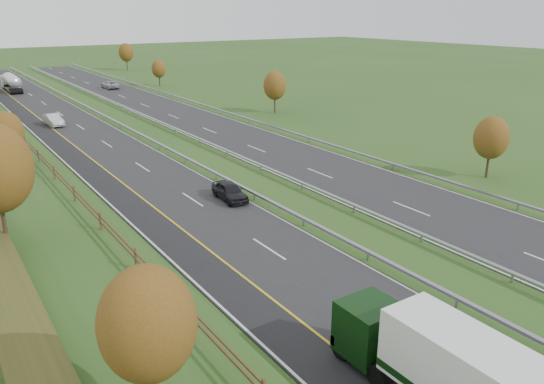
{
  "coord_description": "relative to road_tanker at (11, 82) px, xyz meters",
  "views": [
    {
      "loc": [
        -16.85,
        -4.56,
        15.5
      ],
      "look_at": [
        4.58,
        27.62,
        2.2
      ],
      "focal_mm": 35.0,
      "sensor_mm": 36.0,
      "label": 1
    }
  ],
  "objects": [
    {
      "name": "median_barrier_far",
      "position": [
        11.62,
        -53.88,
        -1.25
      ],
      "size": [
        0.32,
        200.0,
        0.71
      ],
      "color": "gray",
      "rests_on": "ground"
    },
    {
      "name": "car_oncoming",
      "position": [
        17.58,
        -7.07,
        -1.05
      ],
      "size": [
        2.58,
        5.57,
        1.55
      ],
      "primitive_type": "imported",
      "rotation": [
        0.0,
        0.0,
        3.14
      ],
      "color": "#A5A6AA",
      "rests_on": "far_carriageway"
    },
    {
      "name": "lane_markings",
      "position": [
        7.22,
        -53.99,
        -1.81
      ],
      "size": [
        26.75,
        200.0,
        0.01
      ],
      "color": "silver",
      "rests_on": "near_carriageway"
    },
    {
      "name": "outer_barrier_far",
      "position": [
        23.12,
        -53.88,
        -1.25
      ],
      "size": [
        0.32,
        200.0,
        0.71
      ],
      "color": "gray",
      "rests_on": "ground"
    },
    {
      "name": "near_carriageway",
      "position": [
        0.82,
        -53.88,
        -1.84
      ],
      "size": [
        10.5,
        200.0,
        0.04
      ],
      "primitive_type": "cube",
      "color": "black",
      "rests_on": "ground"
    },
    {
      "name": "trees_far",
      "position": [
        30.62,
        -24.66,
        2.38
      ],
      "size": [
        8.45,
        118.6,
        7.12
      ],
      "color": "#2D2116",
      "rests_on": "ground"
    },
    {
      "name": "car_silver_mid",
      "position": [
        -0.78,
        -39.87,
        -1.01
      ],
      "size": [
        2.09,
        5.03,
        1.62
      ],
      "primitive_type": "imported",
      "rotation": [
        0.0,
        0.0,
        0.08
      ],
      "color": "silver",
      "rests_on": "near_carriageway"
    },
    {
      "name": "fence_left",
      "position": [
        -7.68,
        -54.29,
        0.87
      ],
      "size": [
        0.12,
        189.06,
        1.2
      ],
      "color": "#422B19",
      "rests_on": "embankment_left"
    },
    {
      "name": "road_tanker",
      "position": [
        0.0,
        0.0,
        0.0
      ],
      "size": [
        2.4,
        11.22,
        3.46
      ],
      "color": "silver",
      "rests_on": "near_carriageway"
    },
    {
      "name": "median_barrier_near",
      "position": [
        6.52,
        -53.88,
        -1.25
      ],
      "size": [
        0.32,
        200.0,
        0.71
      ],
      "color": "gray",
      "rests_on": "ground"
    },
    {
      "name": "far_carriageway",
      "position": [
        17.32,
        -53.88,
        -1.84
      ],
      "size": [
        10.5,
        200.0,
        0.04
      ],
      "primitive_type": "cube",
      "color": "black",
      "rests_on": "ground"
    },
    {
      "name": "hard_shoulder",
      "position": [
        -2.93,
        -53.88,
        -1.84
      ],
      "size": [
        3.0,
        200.0,
        0.04
      ],
      "primitive_type": "cube",
      "color": "black",
      "rests_on": "ground"
    },
    {
      "name": "car_dark_near",
      "position": [
        4.76,
        -80.69,
        -1.05
      ],
      "size": [
        2.13,
        4.64,
        1.54
      ],
      "primitive_type": "imported",
      "rotation": [
        0.0,
        0.0,
        -0.07
      ],
      "color": "black",
      "rests_on": "near_carriageway"
    },
    {
      "name": "ground",
      "position": [
        8.82,
        -58.88,
        -1.86
      ],
      "size": [
        400.0,
        400.0,
        0.0
      ],
      "primitive_type": "plane",
      "color": "#284B1A",
      "rests_on": "ground"
    }
  ]
}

